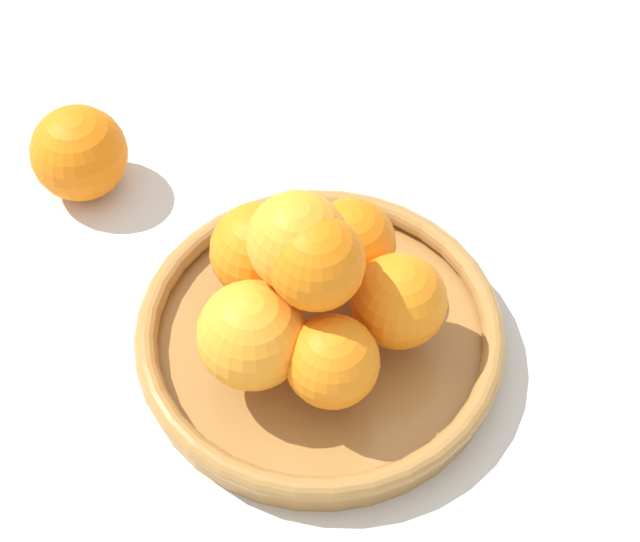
# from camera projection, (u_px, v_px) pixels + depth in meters

# --- Properties ---
(ground_plane) EXTENTS (4.00, 4.00, 0.00)m
(ground_plane) POSITION_uv_depth(u_px,v_px,m) (320.00, 350.00, 0.81)
(ground_plane) COLOR beige
(fruit_bowl) EXTENTS (0.28, 0.28, 0.03)m
(fruit_bowl) POSITION_uv_depth(u_px,v_px,m) (320.00, 337.00, 0.80)
(fruit_bowl) COLOR #A57238
(fruit_bowl) RESTS_ON ground_plane
(orange_pile) EXTENTS (0.18, 0.18, 0.13)m
(orange_pile) POSITION_uv_depth(u_px,v_px,m) (309.00, 285.00, 0.75)
(orange_pile) COLOR orange
(orange_pile) RESTS_ON fruit_bowl
(stray_orange) EXTENTS (0.08, 0.08, 0.08)m
(stray_orange) POSITION_uv_depth(u_px,v_px,m) (79.00, 153.00, 0.89)
(stray_orange) COLOR orange
(stray_orange) RESTS_ON ground_plane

